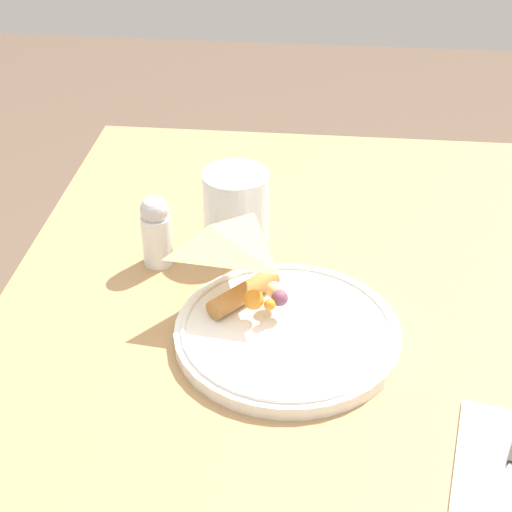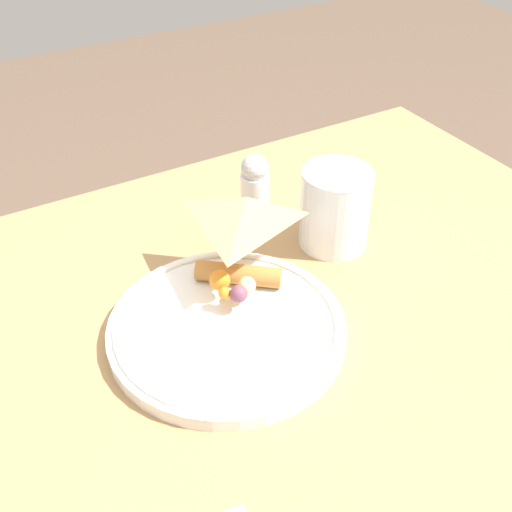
# 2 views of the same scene
# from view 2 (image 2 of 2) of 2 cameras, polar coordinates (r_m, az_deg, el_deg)

# --- Properties ---
(dining_table) EXTENTS (0.93, 0.85, 0.71)m
(dining_table) POSITION_cam_2_polar(r_m,az_deg,el_deg) (0.77, 5.50, -13.65)
(dining_table) COLOR #A87F51
(dining_table) RESTS_ON ground_plane
(plate_pizza) EXTENTS (0.26, 0.26, 0.05)m
(plate_pizza) POSITION_cam_2_polar(r_m,az_deg,el_deg) (0.70, -2.54, -5.93)
(plate_pizza) COLOR white
(plate_pizza) RESTS_ON dining_table
(milk_glass) EXTENTS (0.09, 0.09, 0.10)m
(milk_glass) POSITION_cam_2_polar(r_m,az_deg,el_deg) (0.81, 7.02, 4.01)
(milk_glass) COLOR white
(milk_glass) RESTS_ON dining_table
(salt_shaker) EXTENTS (0.04, 0.04, 0.10)m
(salt_shaker) POSITION_cam_2_polar(r_m,az_deg,el_deg) (0.85, -0.09, 6.05)
(salt_shaker) COLOR white
(salt_shaker) RESTS_ON dining_table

